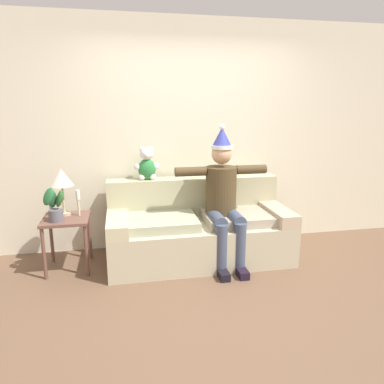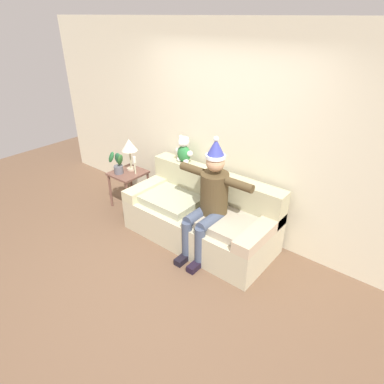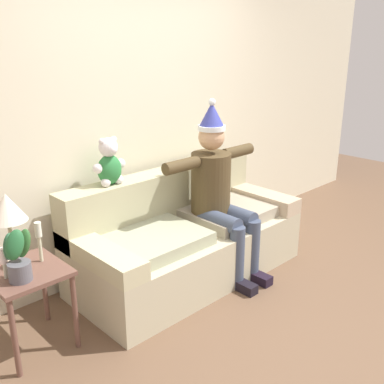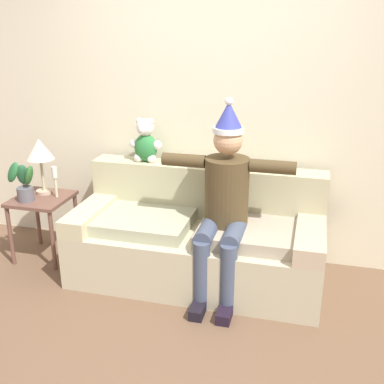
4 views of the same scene
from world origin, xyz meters
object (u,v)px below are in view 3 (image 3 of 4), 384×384
object	(u,v)px
teddy_bear	(109,164)
table_lamp	(7,211)
side_table	(27,283)
candle_short	(39,236)
couch	(185,238)
person_seated	(219,189)
potted_plant	(18,256)
candle_tall	(4,259)

from	to	relation	value
teddy_bear	table_lamp	bearing A→B (deg)	-167.33
side_table	candle_short	size ratio (longest dim) A/B	2.05
table_lamp	candle_short	xyz separation A→B (m)	(0.16, -0.06, -0.20)
couch	side_table	bearing A→B (deg)	-178.93
person_seated	candle_short	xyz separation A→B (m)	(-1.53, 0.18, -0.02)
table_lamp	candle_short	world-z (taller)	table_lamp
candle_short	side_table	bearing A→B (deg)	-163.08
person_seated	teddy_bear	bearing A→B (deg)	150.28
table_lamp	potted_plant	xyz separation A→B (m)	(-0.05, -0.21, -0.22)
table_lamp	teddy_bear	bearing A→B (deg)	12.67
couch	teddy_bear	size ratio (longest dim) A/B	5.26
couch	potted_plant	xyz separation A→B (m)	(-1.50, -0.14, 0.40)
teddy_bear	potted_plant	xyz separation A→B (m)	(-0.96, -0.42, -0.31)
teddy_bear	candle_tall	world-z (taller)	teddy_bear
candle_short	potted_plant	bearing A→B (deg)	-143.98
person_seated	table_lamp	xyz separation A→B (m)	(-1.69, 0.24, 0.19)
side_table	potted_plant	distance (m)	0.30
person_seated	side_table	world-z (taller)	person_seated
person_seated	table_lamp	world-z (taller)	person_seated
couch	table_lamp	bearing A→B (deg)	177.16
couch	side_table	xyz separation A→B (m)	(-1.42, -0.03, 0.14)
potted_plant	candle_short	distance (m)	0.26
person_seated	couch	bearing A→B (deg)	144.77
teddy_bear	candle_tall	xyz separation A→B (m)	(-1.01, -0.32, -0.35)
candle_tall	candle_short	world-z (taller)	candle_short
person_seated	table_lamp	distance (m)	1.71
couch	table_lamp	world-z (taller)	table_lamp
person_seated	table_lamp	size ratio (longest dim) A/B	3.05
side_table	potted_plant	bearing A→B (deg)	-125.14
table_lamp	person_seated	bearing A→B (deg)	-8.18
couch	side_table	distance (m)	1.43
person_seated	candle_short	size ratio (longest dim) A/B	5.44
side_table	candle_tall	world-z (taller)	candle_tall
couch	candle_tall	xyz separation A→B (m)	(-1.55, -0.05, 0.37)
person_seated	teddy_bear	world-z (taller)	person_seated
person_seated	teddy_bear	xyz separation A→B (m)	(-0.78, 0.45, 0.28)
person_seated	potted_plant	size ratio (longest dim) A/B	3.98
couch	table_lamp	xyz separation A→B (m)	(-1.45, 0.07, 0.62)
couch	side_table	size ratio (longest dim) A/B	3.50
person_seated	side_table	size ratio (longest dim) A/B	2.65
table_lamp	couch	bearing A→B (deg)	-2.84
teddy_bear	table_lamp	size ratio (longest dim) A/B	0.77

